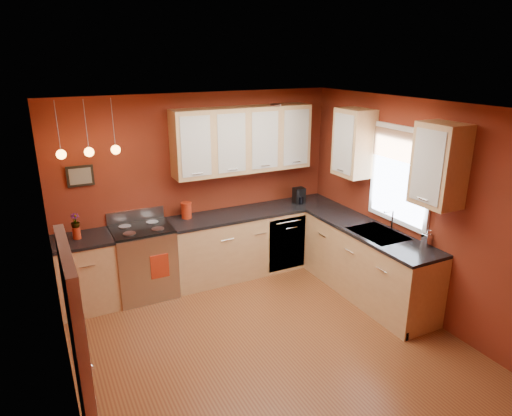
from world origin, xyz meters
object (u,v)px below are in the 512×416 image
gas_range (144,261)px  red_canister (186,210)px  coffee_maker (299,196)px  sink (378,235)px  soap_pump (427,237)px

gas_range → red_canister: size_ratio=5.01×
gas_range → coffee_maker: size_ratio=4.73×
gas_range → sink: size_ratio=1.59×
soap_pump → sink: bearing=114.3°
gas_range → soap_pump: size_ratio=5.36×
gas_range → coffee_maker: coffee_maker is taller
gas_range → sink: sink is taller
red_canister → coffee_maker: coffee_maker is taller
gas_range → red_canister: bearing=10.7°
sink → soap_pump: size_ratio=3.38×
red_canister → gas_range: bearing=-169.3°
gas_range → soap_pump: soap_pump is taller
gas_range → red_canister: 0.88m
red_canister → soap_pump: (2.22, -2.17, -0.01)m
sink → soap_pump: sink is taller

